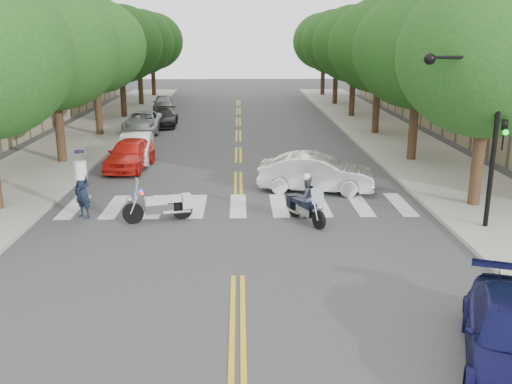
{
  "coord_description": "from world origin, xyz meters",
  "views": [
    {
      "loc": [
        0.08,
        -14.17,
        6.29
      ],
      "look_at": [
        0.6,
        3.77,
        1.3
      ],
      "focal_mm": 40.0,
      "sensor_mm": 36.0,
      "label": 1
    }
  ],
  "objects_px": {
    "motorcycle_parked": "(164,205)",
    "officer_standing": "(82,191)",
    "motorcycle_police": "(305,200)",
    "convertible": "(316,173)"
  },
  "relations": [
    {
      "from": "motorcycle_parked",
      "to": "convertible",
      "type": "relative_size",
      "value": 0.5
    },
    {
      "from": "motorcycle_parked",
      "to": "convertible",
      "type": "distance_m",
      "value": 6.85
    },
    {
      "from": "motorcycle_police",
      "to": "convertible",
      "type": "distance_m",
      "value": 4.05
    },
    {
      "from": "motorcycle_police",
      "to": "motorcycle_parked",
      "type": "relative_size",
      "value": 0.85
    },
    {
      "from": "motorcycle_parked",
      "to": "officer_standing",
      "type": "xyz_separation_m",
      "value": [
        -2.88,
        0.42,
        0.43
      ]
    },
    {
      "from": "officer_standing",
      "to": "convertible",
      "type": "distance_m",
      "value": 9.26
    },
    {
      "from": "motorcycle_police",
      "to": "officer_standing",
      "type": "height_order",
      "value": "officer_standing"
    },
    {
      "from": "motorcycle_police",
      "to": "convertible",
      "type": "xyz_separation_m",
      "value": [
        0.89,
        3.95,
        -0.0
      ]
    },
    {
      "from": "motorcycle_police",
      "to": "motorcycle_parked",
      "type": "height_order",
      "value": "motorcycle_police"
    },
    {
      "from": "motorcycle_police",
      "to": "officer_standing",
      "type": "relative_size",
      "value": 1.03
    }
  ]
}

